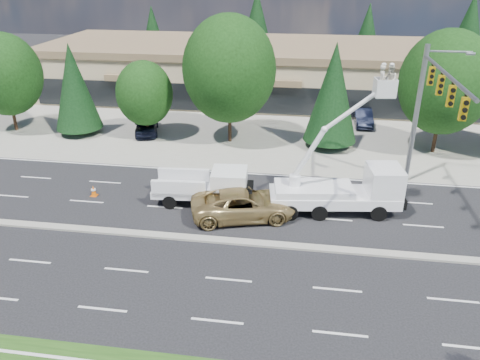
% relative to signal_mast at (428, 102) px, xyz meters
% --- Properties ---
extents(ground, '(140.00, 140.00, 0.00)m').
position_rel_signal_mast_xyz_m(ground, '(-10.03, -7.04, -6.06)').
color(ground, black).
rests_on(ground, ground).
extents(concrete_apron, '(140.00, 22.00, 0.01)m').
position_rel_signal_mast_xyz_m(concrete_apron, '(-10.03, 12.96, -6.05)').
color(concrete_apron, gray).
rests_on(concrete_apron, ground).
extents(road_median, '(120.00, 0.55, 0.12)m').
position_rel_signal_mast_xyz_m(road_median, '(-10.03, -7.04, -6.00)').
color(road_median, gray).
rests_on(road_median, ground).
extents(strip_mall, '(50.40, 15.40, 5.50)m').
position_rel_signal_mast_xyz_m(strip_mall, '(-10.03, 22.93, -3.23)').
color(strip_mall, tan).
rests_on(strip_mall, ground).
extents(tree_front_a, '(6.00, 6.00, 8.32)m').
position_rel_signal_mast_xyz_m(tree_front_a, '(-32.03, 7.96, -1.18)').
color(tree_front_a, '#332114').
rests_on(tree_front_a, ground).
extents(tree_front_b, '(3.86, 3.86, 7.60)m').
position_rel_signal_mast_xyz_m(tree_front_b, '(-26.03, 7.96, -1.98)').
color(tree_front_b, '#332114').
rests_on(tree_front_b, ground).
extents(tree_front_c, '(4.60, 4.60, 6.38)m').
position_rel_signal_mast_xyz_m(tree_front_c, '(-20.03, 7.96, -2.33)').
color(tree_front_c, '#332114').
rests_on(tree_front_c, ground).
extents(tree_front_d, '(7.25, 7.25, 10.06)m').
position_rel_signal_mast_xyz_m(tree_front_d, '(-13.03, 7.96, -0.17)').
color(tree_front_d, '#332114').
rests_on(tree_front_d, ground).
extents(tree_front_e, '(4.14, 4.14, 8.17)m').
position_rel_signal_mast_xyz_m(tree_front_e, '(-5.03, 7.96, -1.67)').
color(tree_front_e, '#332114').
rests_on(tree_front_e, ground).
extents(tree_front_f, '(6.68, 6.68, 9.27)m').
position_rel_signal_mast_xyz_m(tree_front_f, '(2.97, 7.96, -0.63)').
color(tree_front_f, '#332114').
rests_on(tree_front_f, ground).
extents(tree_back_a, '(4.14, 4.14, 8.16)m').
position_rel_signal_mast_xyz_m(tree_back_a, '(-28.03, 34.96, -1.68)').
color(tree_back_a, '#332114').
rests_on(tree_back_a, ground).
extents(tree_back_b, '(5.25, 5.25, 10.35)m').
position_rel_signal_mast_xyz_m(tree_back_b, '(-14.03, 34.96, -0.50)').
color(tree_back_b, '#332114').
rests_on(tree_back_b, ground).
extents(tree_back_c, '(4.47, 4.47, 8.82)m').
position_rel_signal_mast_xyz_m(tree_back_c, '(-0.03, 34.96, -1.33)').
color(tree_back_c, '#332114').
rests_on(tree_back_c, ground).
extents(tree_back_d, '(5.15, 5.15, 10.16)m').
position_rel_signal_mast_xyz_m(tree_back_d, '(11.97, 34.96, -0.61)').
color(tree_back_d, '#332114').
rests_on(tree_back_d, ground).
extents(signal_mast, '(2.76, 10.16, 9.00)m').
position_rel_signal_mast_xyz_m(signal_mast, '(0.00, 0.00, 0.00)').
color(signal_mast, gray).
rests_on(signal_mast, ground).
extents(utility_pickup, '(5.81, 2.57, 2.18)m').
position_rel_signal_mast_xyz_m(utility_pickup, '(-12.63, -2.81, -5.16)').
color(utility_pickup, white).
rests_on(utility_pickup, ground).
extents(bucket_truck, '(7.71, 3.23, 8.74)m').
position_rel_signal_mast_xyz_m(bucket_truck, '(-4.34, -2.75, -4.21)').
color(bucket_truck, white).
rests_on(bucket_truck, ground).
extents(traffic_cone_a, '(0.40, 0.40, 0.70)m').
position_rel_signal_mast_xyz_m(traffic_cone_a, '(-19.91, -3.01, -5.72)').
color(traffic_cone_a, '#E35B07').
rests_on(traffic_cone_a, ground).
extents(traffic_cone_b, '(0.40, 0.40, 0.70)m').
position_rel_signal_mast_xyz_m(traffic_cone_b, '(-12.34, -2.79, -5.72)').
color(traffic_cone_b, '#E35B07').
rests_on(traffic_cone_b, ground).
extents(traffic_cone_c, '(0.40, 0.40, 0.70)m').
position_rel_signal_mast_xyz_m(traffic_cone_c, '(-9.88, -3.52, -5.72)').
color(traffic_cone_c, '#E35B07').
rests_on(traffic_cone_c, ground).
extents(minivan, '(6.51, 4.25, 1.67)m').
position_rel_signal_mast_xyz_m(minivan, '(-10.17, -4.32, -5.22)').
color(minivan, tan).
rests_on(minivan, ground).
extents(parked_car_west, '(3.11, 4.97, 1.58)m').
position_rel_signal_mast_xyz_m(parked_car_west, '(-20.47, 8.96, -5.27)').
color(parked_car_west, black).
rests_on(parked_car_west, ground).
extents(parked_car_east, '(1.60, 4.35, 1.42)m').
position_rel_signal_mast_xyz_m(parked_car_east, '(-1.89, 13.96, -5.34)').
color(parked_car_east, black).
rests_on(parked_car_east, ground).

